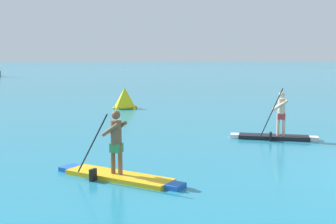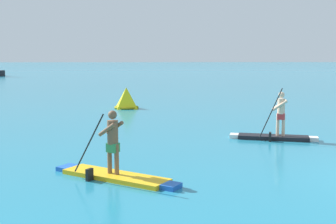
% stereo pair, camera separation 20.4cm
% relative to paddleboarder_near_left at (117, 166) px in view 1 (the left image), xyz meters
% --- Properties ---
extents(paddleboarder_near_left, '(3.14, 2.32, 1.68)m').
position_rel_paddleboarder_near_left_xyz_m(paddleboarder_near_left, '(0.00, 0.00, 0.00)').
color(paddleboarder_near_left, yellow).
rests_on(paddleboarder_near_left, ground).
extents(paddleboarder_mid_center, '(3.04, 1.28, 1.86)m').
position_rel_paddleboarder_near_left_xyz_m(paddleboarder_mid_center, '(5.30, 4.74, 0.02)').
color(paddleboarder_mid_center, black).
rests_on(paddleboarder_mid_center, ground).
extents(race_marker_buoy, '(1.61, 1.61, 1.19)m').
position_rel_paddleboarder_near_left_xyz_m(race_marker_buoy, '(-0.37, 14.36, 0.23)').
color(race_marker_buoy, yellow).
rests_on(race_marker_buoy, ground).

